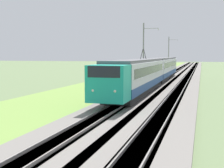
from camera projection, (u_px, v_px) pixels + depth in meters
name	position (u px, v px, depth m)	size (l,w,h in m)	color
ballast_main	(165.00, 79.00, 54.84)	(240.00, 4.40, 0.30)	slate
ballast_adjacent	(187.00, 79.00, 53.79)	(240.00, 4.40, 0.30)	slate
track_main	(165.00, 78.00, 54.84)	(240.00, 1.57, 0.45)	#4C4238
track_adjacent	(187.00, 79.00, 53.79)	(240.00, 1.57, 0.45)	#4C4238
grass_verge	(134.00, 78.00, 56.38)	(240.00, 10.97, 0.12)	olive
passenger_train	(153.00, 70.00, 41.44)	(42.64, 2.85, 4.91)	#19A88E
catenary_mast_mid	(144.00, 51.00, 51.30)	(0.22, 2.56, 9.51)	slate
catenary_mast_far	(169.00, 53.00, 89.73)	(0.22, 2.56, 9.55)	slate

